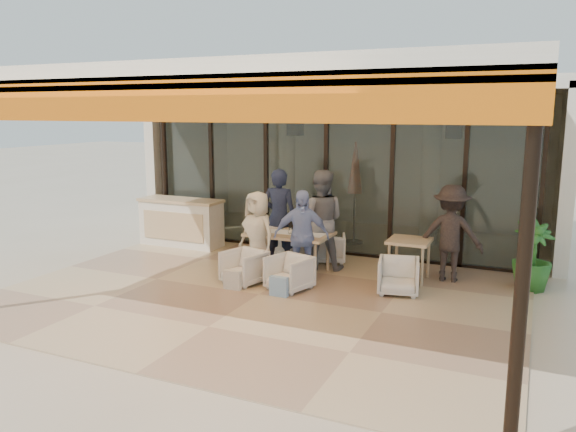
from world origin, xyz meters
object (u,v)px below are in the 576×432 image
(diner_navy, at_px, (279,217))
(standing_woman, at_px, (451,234))
(host_counter, at_px, (181,222))
(chair_near_right, at_px, (289,272))
(chair_far_right, at_px, (329,247))
(potted_palm, at_px, (532,256))
(dining_table, at_px, (289,236))
(diner_periwinkle, at_px, (301,237))
(chair_far_left, at_px, (290,242))
(chair_near_left, at_px, (244,266))
(side_chair, at_px, (398,275))
(diner_grey, at_px, (320,220))
(side_table, at_px, (409,246))
(diner_cream, at_px, (257,234))

(diner_navy, bearing_deg, standing_woman, 173.03)
(host_counter, bearing_deg, chair_near_right, -28.50)
(chair_far_right, relative_size, potted_palm, 0.54)
(dining_table, bearing_deg, standing_woman, 12.98)
(diner_periwinkle, bearing_deg, chair_far_left, 98.99)
(dining_table, height_order, potted_palm, potted_palm)
(chair_near_left, distance_m, diner_periwinkle, 1.09)
(chair_far_right, height_order, diner_navy, diner_navy)
(host_counter, height_order, dining_table, host_counter)
(chair_far_right, distance_m, side_chair, 2.15)
(diner_navy, bearing_deg, potted_palm, 173.09)
(chair_far_left, height_order, diner_navy, diner_navy)
(diner_navy, height_order, diner_grey, diner_grey)
(side_table, distance_m, side_chair, 0.81)
(diner_navy, distance_m, diner_cream, 0.91)
(side_table, bearing_deg, dining_table, -170.87)
(chair_far_left, height_order, diner_grey, diner_grey)
(chair_near_right, relative_size, potted_palm, 0.55)
(chair_far_left, relative_size, diner_cream, 0.41)
(chair_near_left, bearing_deg, diner_grey, 75.91)
(diner_navy, bearing_deg, side_table, 167.23)
(side_chair, bearing_deg, diner_cream, 169.20)
(dining_table, distance_m, potted_palm, 4.09)
(diner_navy, height_order, diner_periwinkle, diner_navy)
(chair_far_left, distance_m, side_table, 2.61)
(chair_near_right, relative_size, diner_periwinkle, 0.40)
(diner_grey, distance_m, diner_cream, 1.24)
(chair_near_left, height_order, side_table, side_table)
(chair_near_left, xyz_separation_m, potted_palm, (4.44, 1.67, 0.26))
(diner_cream, height_order, diner_periwinkle, diner_periwinkle)
(standing_woman, bearing_deg, side_table, 22.21)
(host_counter, distance_m, standing_woman, 5.72)
(chair_near_right, distance_m, diner_navy, 1.74)
(dining_table, distance_m, side_table, 2.13)
(diner_periwinkle, bearing_deg, chair_far_right, 68.03)
(dining_table, bearing_deg, diner_grey, 46.01)
(chair_far_left, relative_size, side_table, 0.85)
(host_counter, bearing_deg, chair_near_left, -35.80)
(host_counter, height_order, chair_near_right, host_counter)
(diner_grey, relative_size, potted_palm, 1.61)
(host_counter, distance_m, diner_cream, 2.90)
(dining_table, distance_m, standing_woman, 2.81)
(chair_far_left, height_order, standing_woman, standing_woman)
(diner_cream, bearing_deg, host_counter, 169.93)
(chair_near_left, distance_m, potted_palm, 4.75)
(dining_table, xyz_separation_m, standing_woman, (2.73, 0.63, 0.16))
(diner_cream, bearing_deg, diner_periwinkle, 17.66)
(diner_grey, height_order, standing_woman, diner_grey)
(diner_navy, xyz_separation_m, side_chair, (2.51, -0.86, -0.60))
(diner_navy, bearing_deg, chair_near_right, 110.61)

